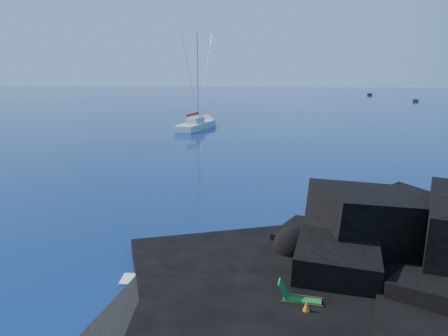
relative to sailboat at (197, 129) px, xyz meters
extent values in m
plane|color=#031233|center=(5.67, -47.02, 0.00)|extent=(400.00, 400.00, 0.00)
cube|color=black|center=(10.17, -46.52, 0.00)|extent=(9.08, 6.86, 0.70)
cube|color=white|center=(10.34, -46.67, 0.37)|extent=(1.94, 1.17, 0.05)
cone|color=orange|center=(12.43, -46.79, 0.66)|extent=(0.43, 0.43, 0.62)
cube|color=#232327|center=(39.92, 87.41, 0.00)|extent=(2.22, 4.83, 0.62)
cube|color=#26272B|center=(46.20, 59.90, 0.00)|extent=(2.35, 4.44, 0.57)
camera|label=1|loc=(11.43, -59.48, 8.09)|focal=35.00mm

